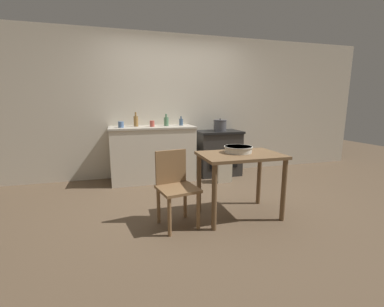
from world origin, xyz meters
name	(u,v)px	position (x,y,z in m)	size (l,w,h in m)	color
ground_plane	(199,203)	(0.00, 0.00, 0.00)	(14.00, 14.00, 0.00)	brown
wall_back	(174,107)	(0.00, 1.58, 1.27)	(8.00, 0.07, 2.55)	beige
counter_cabinet	(153,153)	(-0.46, 1.25, 0.47)	(1.44, 0.63, 0.95)	beige
stove	(218,153)	(0.78, 1.28, 0.42)	(0.81, 0.57, 0.83)	#2D2B28
work_table	(240,165)	(0.33, -0.51, 0.63)	(0.94, 0.63, 0.76)	brown
chair	(175,185)	(-0.44, -0.51, 0.45)	(0.47, 0.47, 0.82)	olive
flour_sack	(223,172)	(0.69, 0.80, 0.17)	(0.25, 0.18, 0.34)	beige
stock_pot	(220,125)	(0.79, 1.25, 0.94)	(0.25, 0.25, 0.23)	#4C4C51
mixing_bowl_large	(238,149)	(0.34, -0.43, 0.80)	(0.34, 0.34, 0.08)	silver
bottle_far_left	(136,121)	(-0.72, 1.33, 1.04)	(0.08, 0.08, 0.24)	olive
bottle_left	(166,121)	(-0.20, 1.30, 1.03)	(0.08, 0.08, 0.21)	#517F5B
bottle_mid_left	(181,122)	(0.07, 1.32, 1.01)	(0.07, 0.07, 0.16)	#3D5675
cup_center_left	(121,125)	(-0.97, 1.18, 0.99)	(0.09, 0.09, 0.10)	#4C6B99
cup_center	(152,124)	(-0.46, 1.21, 1.00)	(0.08, 0.08, 0.10)	#B74C42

